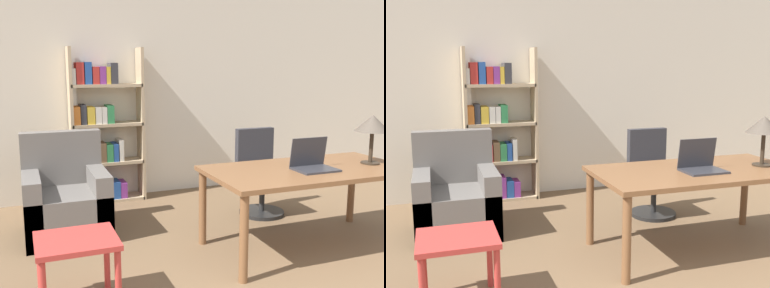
% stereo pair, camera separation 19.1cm
% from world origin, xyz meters
% --- Properties ---
extents(wall_back, '(8.00, 0.06, 2.70)m').
position_xyz_m(wall_back, '(0.00, 4.53, 1.35)').
color(wall_back, beige).
rests_on(wall_back, ground_plane).
extents(desk, '(1.82, 0.93, 0.74)m').
position_xyz_m(desk, '(0.53, 2.25, 0.66)').
color(desk, brown).
rests_on(desk, ground_plane).
extents(laptop, '(0.36, 0.27, 0.28)m').
position_xyz_m(laptop, '(0.53, 2.19, 0.80)').
color(laptop, '#2D2D33').
rests_on(laptop, desk).
extents(table_lamp, '(0.32, 0.32, 0.45)m').
position_xyz_m(table_lamp, '(1.17, 2.20, 1.10)').
color(table_lamp, '#2D2319').
rests_on(table_lamp, desk).
extents(office_chair, '(0.50, 0.50, 0.94)m').
position_xyz_m(office_chair, '(0.62, 3.27, 0.43)').
color(office_chair, black).
rests_on(office_chair, ground_plane).
extents(side_table_blue, '(0.54, 0.48, 0.50)m').
position_xyz_m(side_table_blue, '(-1.54, 1.92, 0.41)').
color(side_table_blue, '#B2332D').
rests_on(side_table_blue, ground_plane).
extents(armchair, '(0.78, 0.78, 0.99)m').
position_xyz_m(armchair, '(-1.47, 3.38, 0.32)').
color(armchair, '#66605B').
rests_on(armchair, ground_plane).
extents(bookshelf, '(0.87, 0.28, 1.85)m').
position_xyz_m(bookshelf, '(-0.94, 4.34, 0.82)').
color(bookshelf, tan).
rests_on(bookshelf, ground_plane).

